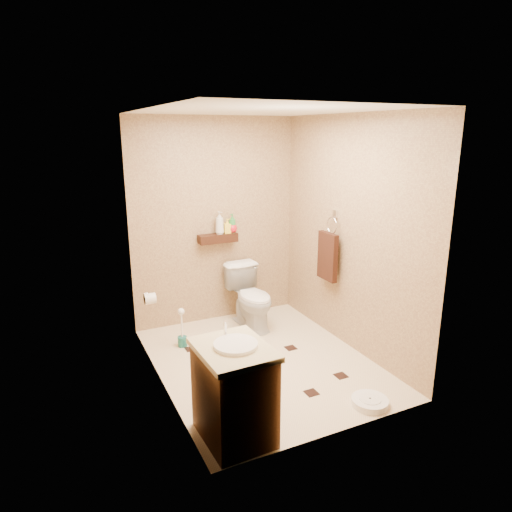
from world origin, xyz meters
TOP-DOWN VIEW (x-y plane):
  - ground at (0.00, 0.00)m, footprint 2.50×2.50m
  - wall_back at (0.00, 1.25)m, footprint 2.00×0.04m
  - wall_front at (0.00, -1.25)m, footprint 2.00×0.04m
  - wall_left at (-1.00, 0.00)m, footprint 0.04×2.50m
  - wall_right at (1.00, 0.00)m, footprint 0.04×2.50m
  - ceiling at (0.00, 0.00)m, footprint 2.00×2.50m
  - wall_shelf at (0.00, 1.17)m, footprint 0.46×0.14m
  - floor_accents at (0.02, -0.04)m, footprint 1.22×1.37m
  - toilet at (0.27, 0.83)m, footprint 0.43×0.72m
  - vanity at (-0.70, -0.95)m, footprint 0.52×0.62m
  - bathroom_scale at (0.48, -1.07)m, footprint 0.40×0.40m
  - toilet_brush at (-0.62, 0.67)m, footprint 0.10×0.10m
  - towel_ring at (0.91, 0.25)m, footprint 0.12×0.30m
  - toilet_paper at (-0.94, 0.65)m, footprint 0.12×0.11m
  - bottle_a at (0.02, 1.17)m, footprint 0.13×0.13m
  - bottle_b at (0.12, 1.17)m, footprint 0.09×0.09m
  - bottle_c at (0.18, 1.17)m, footprint 0.16×0.16m
  - bottle_d at (0.18, 1.17)m, footprint 0.12×0.12m

SIDE VIEW (x-z plane):
  - ground at x=0.00m, z-range 0.00..0.00m
  - floor_accents at x=0.02m, z-range 0.00..0.01m
  - bathroom_scale at x=0.48m, z-range 0.00..0.06m
  - toilet_brush at x=-0.62m, z-range -0.06..0.37m
  - toilet at x=0.27m, z-range 0.00..0.72m
  - vanity at x=-0.70m, z-range -0.05..0.81m
  - toilet_paper at x=-0.94m, z-range 0.54..0.66m
  - towel_ring at x=0.91m, z-range 0.57..1.33m
  - wall_shelf at x=0.00m, z-range 0.97..1.07m
  - bottle_c at x=0.18m, z-range 1.07..1.22m
  - bottle_b at x=0.12m, z-range 1.07..1.24m
  - bottle_d at x=0.18m, z-range 1.07..1.30m
  - wall_back at x=0.00m, z-range 0.00..2.40m
  - wall_front at x=0.00m, z-range 0.00..2.40m
  - wall_left at x=-1.00m, z-range 0.00..2.40m
  - wall_right at x=1.00m, z-range 0.00..2.40m
  - bottle_a at x=0.02m, z-range 1.07..1.33m
  - ceiling at x=0.00m, z-range 2.39..2.41m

